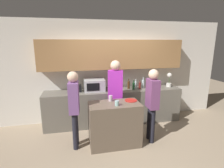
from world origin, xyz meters
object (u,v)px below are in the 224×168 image
Objects in this scene: toaster at (76,88)px; bottle_2 at (136,85)px; cup_1 at (110,98)px; person_left at (115,90)px; bottle_7 at (153,84)px; bottle_4 at (143,84)px; microwave at (94,85)px; plate_on_island at (131,100)px; bottle_0 at (129,85)px; bottle_3 at (140,85)px; person_right at (74,104)px; person_center at (152,100)px; potted_plant at (169,80)px; cup_0 at (117,103)px; bottle_6 at (149,83)px; bottle_1 at (134,86)px; bottle_5 at (148,85)px.

toaster is 1.59m from bottle_2.
cup_1 is 0.43m from person_left.
bottle_4 is at bearing -177.36° from bottle_7.
microwave is at bearing 105.18° from cup_1.
toaster is 1.00× the size of plate_on_island.
bottle_3 is (0.29, -0.06, -0.02)m from bottle_0.
toaster is 1.13m from cup_1.
bottle_2 reaches higher than bottle_3.
toaster is 0.16× the size of person_right.
person_center is (0.86, -0.20, -0.03)m from cup_1.
bottle_7 is at bearing 173.84° from potted_plant.
plate_on_island is 0.43m from cup_0.
person_left reaches higher than bottle_4.
bottle_7 is 2.42m from person_right.
bottle_6 is (-0.55, 0.09, -0.08)m from potted_plant.
bottle_3 is 0.13× the size of person_left.
bottle_3 is 0.92m from person_left.
bottle_0 reaches higher than bottle_1.
cup_1 is at bearing 102.25° from person_right.
plate_on_island is 0.45m from person_center.
bottle_0 is 0.15m from bottle_1.
person_left is 1.09× the size of person_center.
bottle_6 reaches higher than plate_on_island.
person_left is (0.90, -0.51, 0.04)m from toaster.
bottle_7 is 0.14× the size of person_center.
cup_1 is 0.07× the size of person_right.
bottle_5 is 1.04× the size of bottle_7.
cup_1 is 0.07× the size of person_left.
bottle_3 reaches higher than toaster.
person_left is at bearing -132.62° from bottle_0.
microwave reaches higher than bottle_1.
person_left is at bearing -155.98° from bottle_5.
plate_on_island is (-0.55, -0.92, -0.08)m from bottle_3.
person_center is (0.43, -0.13, 0.02)m from plate_on_island.
bottle_4 is 1.22× the size of bottle_5.
person_left reaches higher than bottle_5.
potted_plant is 1.29× the size of bottle_6.
cup_1 is at bearing -154.47° from potted_plant.
bottle_5 is at bearing -141.20° from person_left.
bottle_2 reaches higher than bottle_7.
toaster is at bearing 177.27° from bottle_1.
microwave is 1.89× the size of bottle_0.
bottle_6 reaches higher than cup_1.
bottle_4 reaches higher than bottle_5.
bottle_0 is 0.73m from person_left.
bottle_3 is at bearing -157.78° from bottle_6.
bottle_4 is 1.13× the size of plate_on_island.
person_center is at bearing 90.65° from person_right.
potted_plant is 1.44× the size of bottle_0.
bottle_2 is 0.88× the size of bottle_4.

